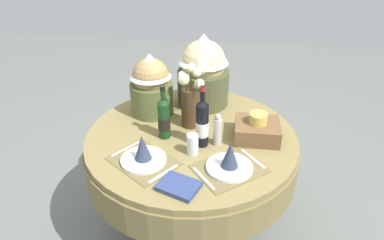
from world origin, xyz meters
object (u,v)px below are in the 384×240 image
Objects in this scene: place_setting_right at (230,162)px; flower_vase at (192,97)px; book_on_table at (179,186)px; tumbler_near_right at (193,144)px; wine_bottle_right at (164,118)px; pepper_mill at (217,131)px; gift_tub_back_left at (151,83)px; place_setting_left at (143,154)px; wine_bottle_left at (202,123)px; woven_basket_side_right at (257,129)px; gift_tub_back_centre at (203,68)px; dining_table at (191,154)px.

flower_vase reaches higher than place_setting_right.
tumbler_near_right is at bearing 105.80° from book_on_table.
pepper_mill is at bearing -7.09° from wine_bottle_right.
wine_bottle_right is 0.31m from pepper_mill.
tumbler_near_right is 0.55m from gift_tub_back_left.
place_setting_right is (0.45, -0.01, 0.00)m from place_setting_left.
gift_tub_back_left is (-0.44, 0.32, 0.12)m from pepper_mill.
place_setting_right is 0.47m from wine_bottle_right.
wine_bottle_left is at bearing -43.13° from gift_tub_back_left.
wine_bottle_left is 0.50m from gift_tub_back_left.
woven_basket_side_right is (0.15, 0.31, 0.01)m from place_setting_right.
tumbler_near_right is 0.62m from gift_tub_back_centre.
wine_bottle_right reaches higher than woven_basket_side_right.
wine_bottle_right is at bearing 146.33° from place_setting_right.
place_setting_left is at bearing -146.04° from wine_bottle_left.
tumbler_near_right is at bearing -150.36° from woven_basket_side_right.
woven_basket_side_right is (0.53, 0.05, -0.07)m from wine_bottle_right.
wine_bottle_left is at bearing -67.63° from flower_vase.
flower_vase is 0.61m from book_on_table.
tumbler_near_right is at bearing -38.49° from wine_bottle_right.
wine_bottle_right is 0.50m from gift_tub_back_centre.
gift_tub_back_centre is 0.56m from woven_basket_side_right.
place_setting_left is (-0.22, -0.29, 0.19)m from dining_table.
woven_basket_side_right is (0.38, 0.01, 0.20)m from dining_table.
wine_bottle_right is at bearing -64.41° from gift_tub_back_left.
wine_bottle_right is at bearing -133.42° from flower_vase.
tumbler_near_right is (-0.20, 0.11, 0.01)m from place_setting_right.
place_setting_left is 1.19× the size of wine_bottle_left.
gift_tub_back_left is at bearing 136.87° from wine_bottle_left.
tumbler_near_right is (0.25, 0.10, 0.01)m from place_setting_left.
gift_tub_back_left is (-0.07, 0.53, 0.16)m from place_setting_left.
gift_tub_back_centre is at bearing 106.25° from place_setting_right.
gift_tub_back_centre is (-0.13, 0.49, 0.16)m from pepper_mill.
flower_vase is at bearing 131.92° from pepper_mill.
gift_tub_back_left is 0.83× the size of gift_tub_back_centre.
place_setting_right is 1.68× the size of woven_basket_side_right.
gift_tub_back_left reaches higher than dining_table.
woven_basket_side_right is (0.39, -0.09, -0.14)m from flower_vase.
pepper_mill reaches higher than woven_basket_side_right.
woven_basket_side_right is (0.35, -0.40, -0.20)m from gift_tub_back_centre.
wine_bottle_left reaches higher than wine_bottle_right.
dining_table is 0.52m from gift_tub_back_left.
gift_tub_back_centre reaches higher than place_setting_left.
gift_tub_back_left reaches higher than woven_basket_side_right.
wine_bottle_left is at bearing -84.91° from gift_tub_back_centre.
flower_vase is 2.21× the size of book_on_table.
flower_vase is (0.20, 0.40, 0.15)m from place_setting_left.
place_setting_left reaches higher than tumbler_near_right.
flower_vase is 0.31m from gift_tub_back_centre.
flower_vase reaches higher than book_on_table.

